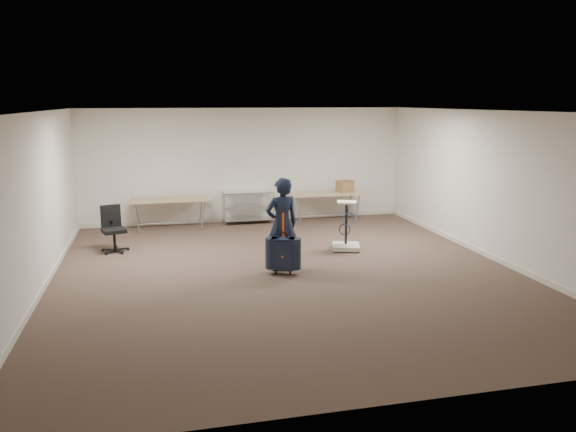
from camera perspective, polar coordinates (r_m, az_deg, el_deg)
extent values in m
plane|color=#49372C|center=(9.93, -0.09, -5.77)|extent=(9.00, 9.00, 0.00)
plane|color=white|center=(13.98, -4.33, 5.16)|extent=(8.00, 0.00, 8.00)
plane|color=white|center=(5.43, 10.87, -5.41)|extent=(8.00, 0.00, 8.00)
plane|color=white|center=(9.54, -24.20, 1.12)|extent=(0.00, 9.00, 9.00)
plane|color=white|center=(11.20, 20.27, 2.86)|extent=(0.00, 9.00, 9.00)
plane|color=white|center=(9.48, -0.10, 10.60)|extent=(8.00, 8.00, 0.00)
cube|color=silver|center=(14.19, -4.24, -0.27)|extent=(8.00, 0.02, 0.10)
cube|color=silver|center=(9.85, -23.49, -6.62)|extent=(0.02, 9.00, 0.10)
cube|color=silver|center=(11.47, 19.75, -3.82)|extent=(0.02, 9.00, 0.10)
cube|color=tan|center=(13.37, -11.98, 1.66)|extent=(1.80, 0.75, 0.03)
cylinder|color=gray|center=(13.48, -11.88, -0.70)|extent=(1.50, 0.02, 0.02)
cylinder|color=gray|center=(13.15, -15.14, -0.28)|extent=(0.13, 0.04, 0.69)
cylinder|color=gray|center=(13.18, -8.62, 0.02)|extent=(0.13, 0.04, 0.69)
cylinder|color=gray|center=(13.74, -15.07, 0.22)|extent=(0.13, 0.04, 0.69)
cylinder|color=gray|center=(13.76, -8.83, 0.51)|extent=(0.13, 0.04, 0.69)
cube|color=tan|center=(13.97, 3.80, 2.31)|extent=(1.80, 0.75, 0.03)
cylinder|color=gray|center=(14.07, 3.77, 0.05)|extent=(1.50, 0.02, 0.02)
cylinder|color=gray|center=(13.55, 1.12, 0.47)|extent=(0.13, 0.04, 0.69)
cylinder|color=gray|center=(13.99, 7.08, 0.74)|extent=(0.13, 0.04, 0.69)
cylinder|color=gray|center=(14.12, 0.51, 0.93)|extent=(0.13, 0.04, 0.69)
cylinder|color=gray|center=(14.55, 6.26, 1.18)|extent=(0.13, 0.04, 0.69)
cylinder|color=silver|center=(13.54, -6.42, 0.62)|extent=(0.02, 0.02, 0.80)
cylinder|color=silver|center=(13.73, -1.45, 0.84)|extent=(0.02, 0.02, 0.80)
cylinder|color=silver|center=(13.98, -6.65, 0.96)|extent=(0.02, 0.02, 0.80)
cylinder|color=silver|center=(14.16, -1.82, 1.17)|extent=(0.02, 0.02, 0.80)
cube|color=silver|center=(13.90, -4.05, -0.31)|extent=(1.20, 0.45, 0.02)
cube|color=silver|center=(13.83, -4.07, 1.11)|extent=(1.20, 0.45, 0.02)
cube|color=silver|center=(13.77, -4.09, 2.46)|extent=(1.20, 0.45, 0.01)
imported|color=black|center=(9.90, -0.64, -0.85)|extent=(0.67, 0.51, 1.66)
cube|color=#151F30|center=(9.74, -0.50, -3.81)|extent=(0.45, 0.35, 0.55)
cube|color=black|center=(9.84, -0.49, -5.40)|extent=(0.39, 0.27, 0.03)
cylinder|color=black|center=(9.84, -1.23, -5.71)|extent=(0.05, 0.08, 0.07)
cylinder|color=black|center=(9.82, 0.23, -5.75)|extent=(0.05, 0.08, 0.07)
torus|color=black|center=(9.66, -0.51, -2.08)|extent=(0.17, 0.08, 0.17)
cube|color=#F7570D|center=(9.63, -0.50, -0.89)|extent=(0.04, 0.02, 0.42)
cylinder|color=black|center=(11.78, -17.15, -3.29)|extent=(0.56, 0.56, 0.08)
cylinder|color=black|center=(11.73, -17.21, -2.39)|extent=(0.06, 0.06, 0.37)
cube|color=black|center=(11.68, -17.27, -1.41)|extent=(0.53, 0.53, 0.07)
cube|color=black|center=(11.83, -17.57, 0.02)|extent=(0.39, 0.16, 0.45)
cube|color=beige|center=(11.47, 5.89, -3.10)|extent=(0.68, 0.68, 0.09)
cylinder|color=black|center=(11.22, 5.20, -3.66)|extent=(0.06, 0.06, 0.04)
cylinder|color=black|center=(11.41, 5.86, -0.72)|extent=(0.05, 0.05, 0.87)
cube|color=beige|center=(11.28, 5.99, 1.37)|extent=(0.46, 0.42, 0.04)
torus|color=#2445B6|center=(11.28, 6.36, -0.32)|extent=(0.30, 0.19, 0.27)
cube|color=#9D6949|center=(14.15, 5.80, 3.05)|extent=(0.45, 0.40, 0.28)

